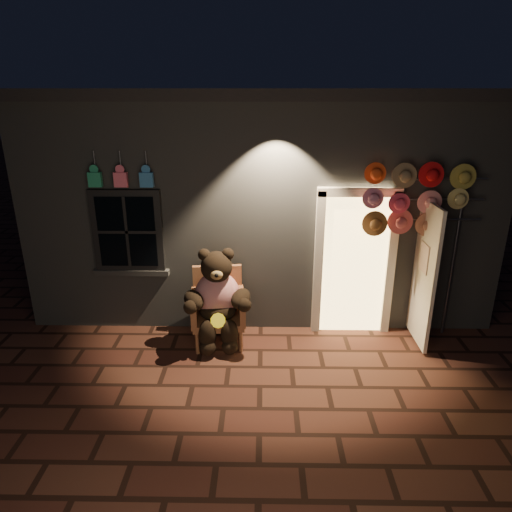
{
  "coord_description": "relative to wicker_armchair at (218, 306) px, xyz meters",
  "views": [
    {
      "loc": [
        0.03,
        -4.73,
        3.45
      ],
      "look_at": [
        -0.06,
        1.0,
        1.35
      ],
      "focal_mm": 32.0,
      "sensor_mm": 36.0,
      "label": 1
    }
  ],
  "objects": [
    {
      "name": "ground",
      "position": [
        0.61,
        -1.13,
        -0.54
      ],
      "size": [
        60.0,
        60.0,
        0.0
      ],
      "primitive_type": "plane",
      "color": "#522C1F",
      "rests_on": "ground"
    },
    {
      "name": "wicker_armchair",
      "position": [
        0.0,
        0.0,
        0.0
      ],
      "size": [
        0.8,
        0.74,
        1.07
      ],
      "rotation": [
        0.0,
        0.0,
        0.1
      ],
      "color": "#99623B",
      "rests_on": "ground"
    },
    {
      "name": "hat_rack",
      "position": [
        2.65,
        0.15,
        1.52
      ],
      "size": [
        1.67,
        0.22,
        2.54
      ],
      "color": "#59595E",
      "rests_on": "ground"
    },
    {
      "name": "teddy_bear",
      "position": [
        0.01,
        -0.14,
        0.19
      ],
      "size": [
        1.01,
        0.83,
        1.4
      ],
      "rotation": [
        0.0,
        0.0,
        0.1
      ],
      "color": "#B11216",
      "rests_on": "ground"
    },
    {
      "name": "shop_building",
      "position": [
        0.61,
        2.86,
        1.2
      ],
      "size": [
        7.3,
        5.95,
        3.51
      ],
      "color": "slate",
      "rests_on": "ground"
    }
  ]
}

